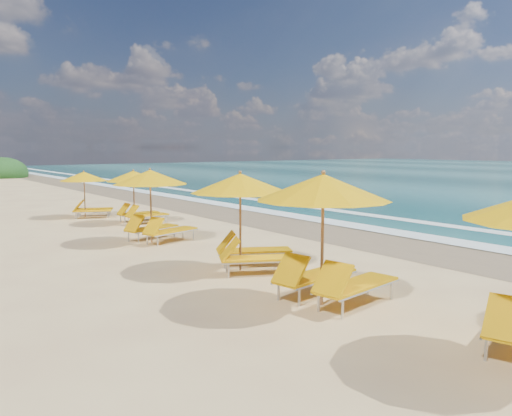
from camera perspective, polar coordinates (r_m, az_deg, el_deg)
name	(u,v)px	position (r m, az deg, el deg)	size (l,w,h in m)	color
ground	(256,245)	(16.36, 0.00, -4.18)	(160.00, 160.00, 0.00)	#D7BC7E
wet_sand	(343,232)	(18.99, 9.70, -2.72)	(4.00, 160.00, 0.01)	#8E7854
surf_foam	(390,225)	(21.02, 14.76, -1.87)	(4.00, 160.00, 0.01)	white
station_1	(329,229)	(10.21, 8.18, -2.36)	(3.15, 2.99, 2.68)	olive
station_2	(248,215)	(12.86, -0.91, -0.75)	(3.38, 3.38, 2.55)	olive
station_3	(155,200)	(17.09, -11.25, 0.85)	(3.06, 2.96, 2.46)	olive
station_4	(138,193)	(21.53, -13.13, 1.66)	(2.39, 2.20, 2.23)	olive
station_5	(88,191)	(23.95, -18.32, 1.82)	(2.77, 2.76, 2.10)	olive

